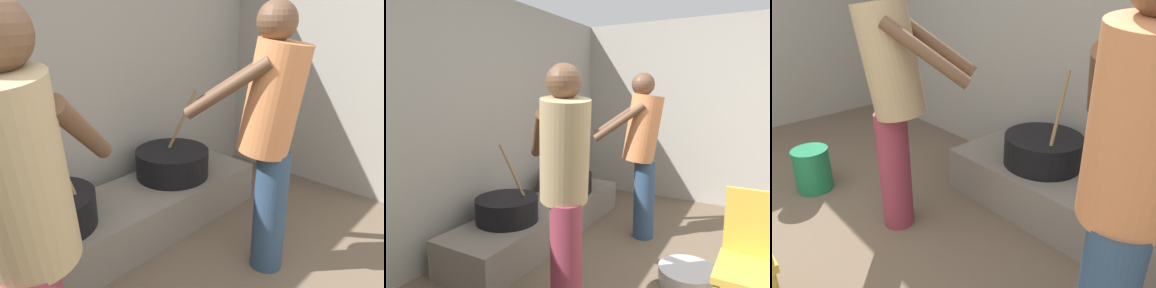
{
  "view_description": "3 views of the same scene",
  "coord_description": "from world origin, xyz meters",
  "views": [
    {
      "loc": [
        -0.53,
        0.18,
        1.56
      ],
      "look_at": [
        0.72,
        1.36,
        0.93
      ],
      "focal_mm": 34.47,
      "sensor_mm": 36.0,
      "label": 1
    },
    {
      "loc": [
        -1.87,
        0.2,
        1.45
      ],
      "look_at": [
        0.47,
        1.51,
        1.02
      ],
      "focal_mm": 31.61,
      "sensor_mm": 36.0,
      "label": 2
    },
    {
      "loc": [
        1.6,
        0.2,
        1.49
      ],
      "look_at": [
        0.44,
        1.24,
        0.79
      ],
      "focal_mm": 33.68,
      "sensor_mm": 36.0,
      "label": 3
    }
  ],
  "objects": [
    {
      "name": "cook_in_orange_shirt",
      "position": [
        1.23,
        1.22,
        0.92
      ],
      "size": [
        0.59,
        0.74,
        1.61
      ],
      "color": "navy",
      "rests_on": "ground_plane"
    },
    {
      "name": "block_enclosure_rear",
      "position": [
        0.0,
        2.6,
        1.17
      ],
      "size": [
        5.65,
        0.2,
        2.34
      ],
      "primitive_type": "cube",
      "color": "#9E998E",
      "rests_on": "ground_plane"
    },
    {
      "name": "hearth_ledge",
      "position": [
        0.8,
        2.08,
        0.16
      ],
      "size": [
        2.25,
        0.6,
        0.32
      ],
      "primitive_type": "cube",
      "color": "slate",
      "rests_on": "ground_plane"
    },
    {
      "name": "cook_in_tan_shirt",
      "position": [
        -0.17,
        1.24,
        0.92
      ],
      "size": [
        0.71,
        0.68,
        1.61
      ],
      "color": "#8C3347",
      "rests_on": "ground_plane"
    },
    {
      "name": "bucket_green_plastic",
      "position": [
        -1.01,
        0.97,
        0.17
      ],
      "size": [
        0.27,
        0.27,
        0.34
      ],
      "primitive_type": "cylinder",
      "color": "#1E7A4C",
      "rests_on": "ground_plane"
    },
    {
      "name": "cooking_pot_main",
      "position": [
        0.29,
        2.11,
        0.43
      ],
      "size": [
        0.54,
        0.54,
        0.66
      ],
      "color": "black",
      "rests_on": "hearth_ledge"
    }
  ]
}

